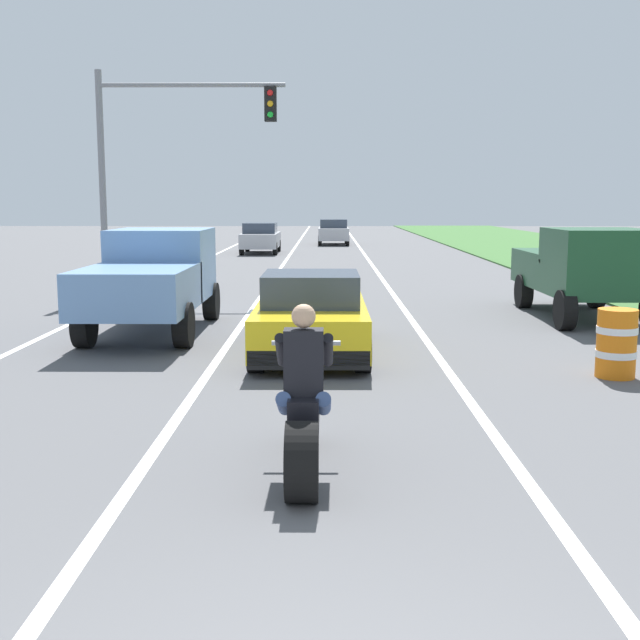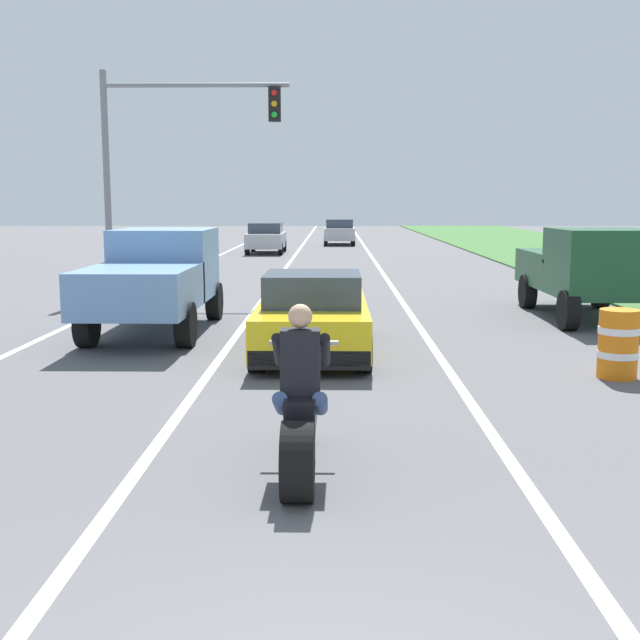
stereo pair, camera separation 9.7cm
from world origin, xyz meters
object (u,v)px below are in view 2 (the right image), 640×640
object	(u,v)px
sports_car_yellow	(313,316)
traffic_light_mast_near	(164,145)
construction_barrel_nearest	(618,344)
distant_car_further_ahead	(339,232)
motorcycle_with_rider	(301,415)
pickup_truck_right_shoulder_dark_green	(587,268)
distant_car_far_ahead	(266,238)
pickup_truck_left_lane_light_blue	(156,276)

from	to	relation	value
sports_car_yellow	traffic_light_mast_near	bearing A→B (deg)	116.35
construction_barrel_nearest	distant_car_further_ahead	distance (m)	36.05
sports_car_yellow	motorcycle_with_rider	bearing A→B (deg)	-89.53
pickup_truck_right_shoulder_dark_green	distant_car_further_ahead	xyz separation A→B (m)	(-5.20, 29.84, -0.33)
sports_car_yellow	pickup_truck_right_shoulder_dark_green	xyz separation A→B (m)	(5.87, 4.18, 0.48)
sports_car_yellow	distant_car_far_ahead	distance (m)	26.19
distant_car_far_ahead	traffic_light_mast_near	bearing A→B (deg)	-94.05
traffic_light_mast_near	sports_car_yellow	bearing A→B (deg)	-63.65
pickup_truck_left_lane_light_blue	distant_car_further_ahead	xyz separation A→B (m)	(3.77, 31.93, -0.33)
sports_car_yellow	distant_car_far_ahead	xyz separation A→B (m)	(-3.00, 26.02, 0.14)
distant_car_far_ahead	distant_car_further_ahead	world-z (taller)	same
traffic_light_mast_near	distant_car_far_ahead	bearing A→B (deg)	85.95
pickup_truck_right_shoulder_dark_green	distant_car_far_ahead	xyz separation A→B (m)	(-8.87, 21.84, -0.33)
pickup_truck_right_shoulder_dark_green	distant_car_far_ahead	bearing A→B (deg)	112.10
traffic_light_mast_near	construction_barrel_nearest	distance (m)	14.00
pickup_truck_right_shoulder_dark_green	distant_car_further_ahead	bearing A→B (deg)	99.89
pickup_truck_right_shoulder_dark_green	construction_barrel_nearest	size ratio (longest dim) A/B	4.80
construction_barrel_nearest	motorcycle_with_rider	bearing A→B (deg)	-136.01
sports_car_yellow	pickup_truck_left_lane_light_blue	xyz separation A→B (m)	(-3.11, 2.09, 0.48)
pickup_truck_left_lane_light_blue	sports_car_yellow	bearing A→B (deg)	-33.93
motorcycle_with_rider	distant_car_far_ahead	xyz separation A→B (m)	(-3.05, 32.10, 0.18)
sports_car_yellow	construction_barrel_nearest	distance (m)	4.82
pickup_truck_right_shoulder_dark_green	distant_car_further_ahead	distance (m)	30.29
motorcycle_with_rider	distant_car_further_ahead	xyz separation A→B (m)	(0.61, 40.10, 0.18)
construction_barrel_nearest	distant_car_far_ahead	xyz separation A→B (m)	(-7.46, 27.85, 0.27)
pickup_truck_left_lane_light_blue	traffic_light_mast_near	world-z (taller)	traffic_light_mast_near
sports_car_yellow	pickup_truck_left_lane_light_blue	size ratio (longest dim) A/B	0.90
motorcycle_with_rider	sports_car_yellow	world-z (taller)	motorcycle_with_rider
pickup_truck_left_lane_light_blue	pickup_truck_right_shoulder_dark_green	size ratio (longest dim) A/B	1.00
pickup_truck_right_shoulder_dark_green	traffic_light_mast_near	size ratio (longest dim) A/B	0.80
construction_barrel_nearest	distant_car_further_ahead	xyz separation A→B (m)	(-3.79, 35.85, 0.27)
motorcycle_with_rider	sports_car_yellow	xyz separation A→B (m)	(-0.05, 6.08, 0.04)
pickup_truck_left_lane_light_blue	construction_barrel_nearest	world-z (taller)	pickup_truck_left_lane_light_blue
pickup_truck_left_lane_light_blue	distant_car_further_ahead	distance (m)	32.15
sports_car_yellow	distant_car_far_ahead	bearing A→B (deg)	96.59
pickup_truck_right_shoulder_dark_green	distant_car_far_ahead	distance (m)	23.58
pickup_truck_left_lane_light_blue	distant_car_far_ahead	size ratio (longest dim) A/B	1.20
pickup_truck_right_shoulder_dark_green	construction_barrel_nearest	xyz separation A→B (m)	(-1.41, -6.01, -0.60)
pickup_truck_left_lane_light_blue	traffic_light_mast_near	distance (m)	7.19
motorcycle_with_rider	traffic_light_mast_near	world-z (taller)	traffic_light_mast_near
pickup_truck_left_lane_light_blue	distant_car_far_ahead	xyz separation A→B (m)	(0.10, 23.93, -0.33)
motorcycle_with_rider	distant_car_far_ahead	size ratio (longest dim) A/B	0.55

